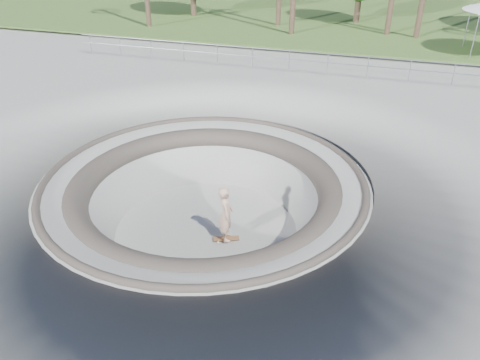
% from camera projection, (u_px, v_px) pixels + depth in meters
% --- Properties ---
extents(ground, '(180.00, 180.00, 0.00)m').
position_uv_depth(ground, '(204.00, 179.00, 14.77)').
color(ground, gray).
rests_on(ground, ground).
extents(skate_bowl, '(14.00, 14.00, 4.10)m').
position_uv_depth(skate_bowl, '(206.00, 226.00, 15.67)').
color(skate_bowl, gray).
rests_on(skate_bowl, ground).
extents(grass_strip, '(180.00, 36.00, 0.12)m').
position_uv_depth(grass_strip, '(342.00, 4.00, 42.80)').
color(grass_strip, '#3F6327').
rests_on(grass_strip, ground).
extents(distant_hills, '(103.20, 45.00, 28.60)m').
position_uv_depth(distant_hills, '(385.00, 34.00, 64.54)').
color(distant_hills, brown).
rests_on(distant_hills, ground).
extents(safety_railing, '(25.00, 0.06, 1.03)m').
position_uv_depth(safety_railing, '(289.00, 60.00, 24.36)').
color(safety_railing, '#92959A').
rests_on(safety_railing, ground).
extents(skateboard, '(0.86, 0.53, 0.09)m').
position_uv_depth(skateboard, '(226.00, 239.00, 15.09)').
color(skateboard, brown).
rests_on(skateboard, ground).
extents(skater, '(0.69, 0.81, 1.88)m').
position_uv_depth(skater, '(226.00, 214.00, 14.61)').
color(skater, tan).
rests_on(skater, skateboard).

